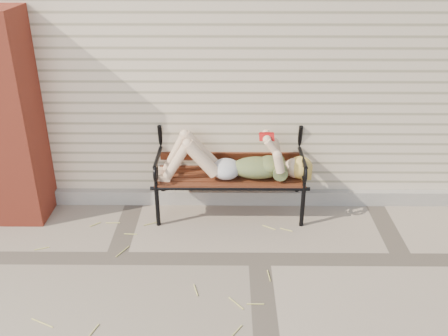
{
  "coord_description": "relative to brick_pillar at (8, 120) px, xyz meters",
  "views": [
    {
      "loc": [
        -0.28,
        -3.55,
        2.6
      ],
      "look_at": [
        -0.31,
        0.56,
        0.61
      ],
      "focal_mm": 40.0,
      "sensor_mm": 36.0,
      "label": 1
    }
  ],
  "objects": [
    {
      "name": "brick_pillar",
      "position": [
        0.0,
        0.0,
        0.0
      ],
      "size": [
        0.5,
        0.5,
        2.0
      ],
      "primitive_type": "cube",
      "color": "#B13C27",
      "rests_on": "ground"
    },
    {
      "name": "straw_scatter",
      "position": [
        0.75,
        -1.13,
        -0.99
      ],
      "size": [
        2.71,
        1.7,
        0.01
      ],
      "color": "#C6BC60",
      "rests_on": "ground"
    },
    {
      "name": "house_wall",
      "position": [
        2.3,
        2.25,
        0.5
      ],
      "size": [
        8.0,
        4.0,
        3.0
      ],
      "primitive_type": "cube",
      "color": "beige",
      "rests_on": "ground"
    },
    {
      "name": "reading_woman",
      "position": [
        2.06,
        -0.02,
        -0.4
      ],
      "size": [
        1.48,
        0.34,
        0.46
      ],
      "color": "#092F44",
      "rests_on": "ground"
    },
    {
      "name": "ground",
      "position": [
        2.3,
        -0.75,
        -1.0
      ],
      "size": [
        80.0,
        80.0,
        0.0
      ],
      "primitive_type": "plane",
      "color": "gray",
      "rests_on": "ground"
    },
    {
      "name": "garden_bench",
      "position": [
        2.05,
        0.1,
        -0.43
      ],
      "size": [
        1.56,
        0.62,
        1.01
      ],
      "color": "black",
      "rests_on": "ground"
    },
    {
      "name": "foundation_strip",
      "position": [
        2.3,
        0.22,
        -0.93
      ],
      "size": [
        8.0,
        0.1,
        0.15
      ],
      "primitive_type": "cube",
      "color": "#B0A89F",
      "rests_on": "ground"
    }
  ]
}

